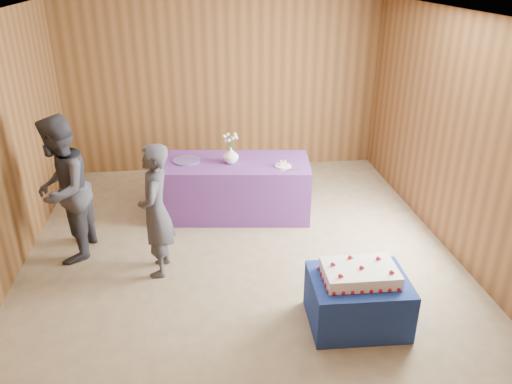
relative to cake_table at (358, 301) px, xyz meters
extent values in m
plane|color=gray|center=(-0.99, 1.17, -0.25)|extent=(6.00, 6.00, 0.00)
cube|color=brown|center=(-0.99, 4.17, 1.10)|extent=(5.00, 0.04, 2.70)
cube|color=brown|center=(-0.99, -1.83, 1.10)|extent=(5.00, 0.04, 2.70)
cube|color=brown|center=(1.51, 1.17, 1.10)|extent=(0.04, 6.00, 2.70)
cube|color=white|center=(-0.99, 1.17, 2.45)|extent=(5.00, 6.00, 0.04)
cube|color=navy|center=(0.00, 0.00, 0.00)|extent=(0.93, 0.73, 0.50)
cube|color=#6B348F|center=(-0.96, 2.45, 0.12)|extent=(2.10, 1.14, 0.75)
cube|color=white|center=(-0.01, 0.00, 0.31)|extent=(0.68, 0.46, 0.12)
sphere|color=#B10D23|center=(-0.35, -0.21, 0.27)|extent=(0.04, 0.04, 0.04)
sphere|color=#B10D23|center=(0.32, -0.23, 0.27)|extent=(0.04, 0.04, 0.04)
sphere|color=#B10D23|center=(-0.33, 0.23, 0.27)|extent=(0.04, 0.04, 0.04)
sphere|color=#B10D23|center=(0.34, 0.22, 0.27)|extent=(0.04, 0.04, 0.04)
sphere|color=#B10D23|center=(-0.21, -0.10, 0.39)|extent=(0.04, 0.04, 0.04)
cone|color=#124F1E|center=(-0.18, -0.10, 0.38)|extent=(0.01, 0.03, 0.03)
sphere|color=#B10D23|center=(0.18, 0.10, 0.39)|extent=(0.04, 0.04, 0.04)
cone|color=#124F1E|center=(0.20, 0.10, 0.38)|extent=(0.01, 0.03, 0.03)
sphere|color=#B10D23|center=(-0.01, 0.00, 0.39)|extent=(0.04, 0.04, 0.04)
cone|color=#124F1E|center=(0.02, 0.00, 0.38)|extent=(0.01, 0.03, 0.03)
imported|color=white|center=(-1.00, 2.43, 0.61)|extent=(0.26, 0.26, 0.21)
cylinder|color=#376428|center=(-0.97, 2.43, 0.78)|extent=(0.01, 0.01, 0.13)
sphere|color=#B59CCA|center=(-0.92, 2.43, 0.85)|extent=(0.04, 0.04, 0.04)
cylinder|color=#376428|center=(-0.97, 2.45, 0.78)|extent=(0.01, 0.01, 0.13)
sphere|color=white|center=(-0.94, 2.47, 0.85)|extent=(0.04, 0.04, 0.04)
cylinder|color=#376428|center=(-0.99, 2.46, 0.78)|extent=(0.01, 0.01, 0.13)
sphere|color=#B59CCA|center=(-0.98, 2.50, 0.85)|extent=(0.04, 0.04, 0.04)
cylinder|color=#376428|center=(-1.01, 2.46, 0.78)|extent=(0.01, 0.01, 0.13)
sphere|color=white|center=(-1.02, 2.50, 0.85)|extent=(0.04, 0.04, 0.04)
cylinder|color=#376428|center=(-1.03, 2.45, 0.78)|extent=(0.01, 0.01, 0.13)
sphere|color=#B59CCA|center=(-1.06, 2.47, 0.85)|extent=(0.04, 0.04, 0.04)
cylinder|color=#376428|center=(-1.03, 2.43, 0.78)|extent=(0.01, 0.01, 0.13)
sphere|color=white|center=(-1.08, 2.43, 0.85)|extent=(0.04, 0.04, 0.04)
cylinder|color=#376428|center=(-1.03, 2.41, 0.78)|extent=(0.01, 0.01, 0.13)
sphere|color=#B59CCA|center=(-1.06, 2.38, 0.85)|extent=(0.04, 0.04, 0.04)
cylinder|color=#376428|center=(-1.01, 2.40, 0.78)|extent=(0.01, 0.01, 0.13)
sphere|color=white|center=(-1.02, 2.35, 0.85)|extent=(0.04, 0.04, 0.04)
cylinder|color=#376428|center=(-0.99, 2.40, 0.78)|extent=(0.01, 0.01, 0.13)
sphere|color=#B59CCA|center=(-0.98, 2.35, 0.85)|extent=(0.04, 0.04, 0.04)
cylinder|color=#376428|center=(-0.97, 2.41, 0.78)|extent=(0.01, 0.01, 0.13)
sphere|color=white|center=(-0.94, 2.38, 0.85)|extent=(0.04, 0.04, 0.04)
cylinder|color=#5E4891|center=(-1.58, 2.55, 0.51)|extent=(0.38, 0.38, 0.02)
cylinder|color=white|center=(-0.34, 2.21, 0.51)|extent=(0.29, 0.29, 0.01)
cube|color=white|center=(-0.34, 2.21, 0.54)|extent=(0.08, 0.07, 0.06)
sphere|color=#B10D23|center=(-0.34, 2.19, 0.59)|extent=(0.03, 0.03, 0.03)
cube|color=silver|center=(-0.27, 2.07, 0.50)|extent=(0.26, 0.04, 0.00)
imported|color=#35363F|center=(-1.90, 1.13, 0.50)|extent=(0.41, 0.58, 1.50)
imported|color=#33343E|center=(-2.95, 1.58, 0.60)|extent=(0.71, 0.88, 1.70)
camera|label=1|loc=(-1.43, -3.69, 2.92)|focal=35.00mm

